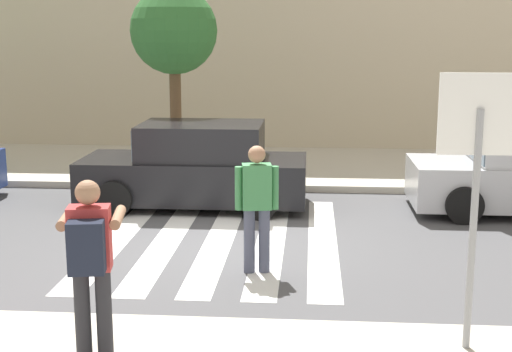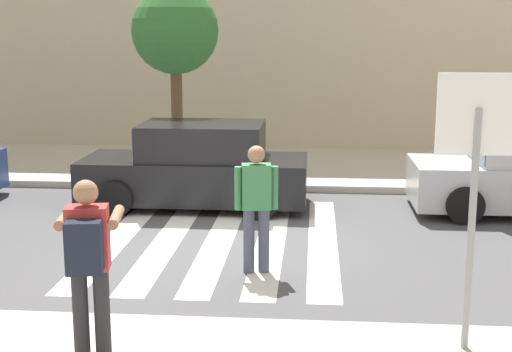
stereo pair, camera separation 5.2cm
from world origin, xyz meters
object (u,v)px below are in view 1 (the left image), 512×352
Objects in this scene: pedestrian_crossing at (257,202)px; parked_car_black at (196,168)px; stop_sign at (478,151)px; street_tree_center at (174,33)px; photographer_with_backpack at (90,255)px.

parked_car_black is (-1.39, 3.59, -0.25)m from pedestrian_crossing.
street_tree_center reaches higher than stop_sign.
pedestrian_crossing is at bearing 66.33° from photographer_with_backpack.
photographer_with_backpack is at bearing -89.30° from parked_car_black.
street_tree_center is (-0.84, 8.66, 1.99)m from photographer_with_backpack.
street_tree_center reaches higher than photographer_with_backpack.
stop_sign is 7.18m from parked_car_black.
parked_car_black is (-0.08, 6.58, -0.44)m from photographer_with_backpack.
parked_car_black is 1.03× the size of street_tree_center.
street_tree_center is (-4.40, 8.12, 1.07)m from stop_sign.
photographer_with_backpack reaches higher than pedestrian_crossing.
street_tree_center reaches higher than pedestrian_crossing.
stop_sign is at bearing 8.63° from photographer_with_backpack.
pedestrian_crossing is (-2.25, 2.45, -1.12)m from stop_sign.
pedestrian_crossing is 3.86m from parked_car_black.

